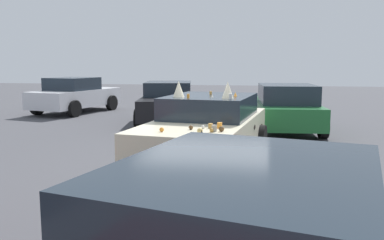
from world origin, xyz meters
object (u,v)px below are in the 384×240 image
Objects in this scene: art_car_decorated at (207,129)px; parked_sedan_behind_right at (168,102)px; parked_sedan_row_back_center at (285,107)px; parked_sedan_far_right at (75,95)px.

art_car_decorated is 5.93m from parked_sedan_behind_right.
parked_sedan_row_back_center reaches higher than parked_sedan_behind_right.
parked_sedan_row_back_center is at bearing 65.16° from parked_sedan_behind_right.
parked_sedan_far_right reaches higher than parked_sedan_behind_right.
art_car_decorated is 1.03× the size of parked_sedan_row_back_center.
parked_sedan_far_right is 8.99m from parked_sedan_row_back_center.
art_car_decorated is 1.05× the size of parked_sedan_far_right.
art_car_decorated is 10.13m from parked_sedan_far_right.
parked_sedan_row_back_center is at bearing -98.50° from parked_sedan_far_right.
parked_sedan_behind_right is at bearing 69.95° from parked_sedan_row_back_center.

